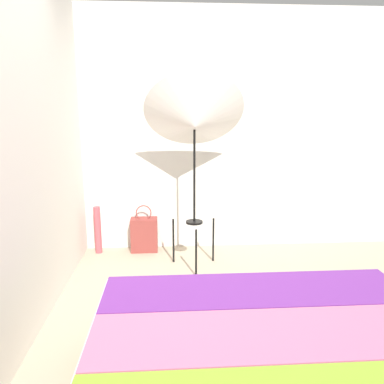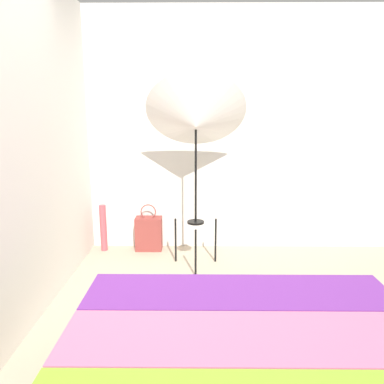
{
  "view_description": "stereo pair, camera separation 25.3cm",
  "coord_description": "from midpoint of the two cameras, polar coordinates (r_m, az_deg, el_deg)",
  "views": [
    {
      "loc": [
        -0.37,
        -2.0,
        1.53
      ],
      "look_at": [
        -0.15,
        1.34,
        0.8
      ],
      "focal_mm": 35.0,
      "sensor_mm": 36.0,
      "label": 1
    },
    {
      "loc": [
        -0.12,
        -2.01,
        1.53
      ],
      "look_at": [
        -0.15,
        1.34,
        0.8
      ],
      "focal_mm": 35.0,
      "sensor_mm": 36.0,
      "label": 2
    }
  ],
  "objects": [
    {
      "name": "ground_plane",
      "position": [
        2.54,
        6.63,
        -24.96
      ],
      "size": [
        14.0,
        14.0,
        0.0
      ],
      "primitive_type": "plane",
      "color": "tan"
    },
    {
      "name": "wall_side_left",
      "position": [
        3.2,
        -19.18,
        7.46
      ],
      "size": [
        0.05,
        8.0,
        2.6
      ],
      "color": "silver",
      "rests_on": "ground_plane"
    },
    {
      "name": "tote_bag",
      "position": [
        4.21,
        -4.89,
        -6.29
      ],
      "size": [
        0.29,
        0.17,
        0.52
      ],
      "color": "brown",
      "rests_on": "ground_plane"
    },
    {
      "name": "wall_back",
      "position": [
        4.13,
        4.0,
        9.06
      ],
      "size": [
        8.0,
        0.05,
        2.6
      ],
      "color": "silver",
      "rests_on": "ground_plane"
    },
    {
      "name": "photo_umbrella",
      "position": [
        3.52,
        2.68,
        10.95
      ],
      "size": [
        0.95,
        0.81,
        1.87
      ],
      "color": "black",
      "rests_on": "ground_plane"
    },
    {
      "name": "paper_roll",
      "position": [
        4.25,
        -11.7,
        -5.39
      ],
      "size": [
        0.07,
        0.07,
        0.52
      ],
      "color": "#BC4C56",
      "rests_on": "ground_plane"
    }
  ]
}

